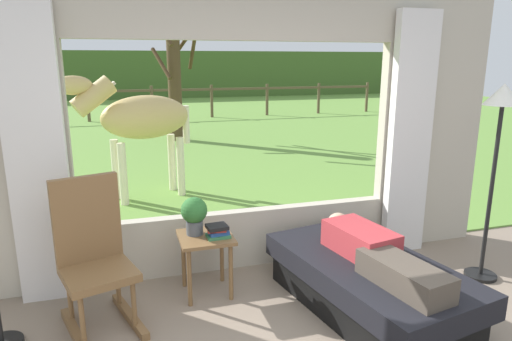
% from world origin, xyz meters
% --- Properties ---
extents(back_wall_with_window, '(5.20, 0.12, 2.55)m').
position_xyz_m(back_wall_with_window, '(0.00, 2.26, 1.25)').
color(back_wall_with_window, '#BCB29E').
rests_on(back_wall_with_window, ground_plane).
extents(curtain_panel_left, '(0.44, 0.10, 2.40)m').
position_xyz_m(curtain_panel_left, '(-1.69, 2.12, 1.20)').
color(curtain_panel_left, silver).
rests_on(curtain_panel_left, ground_plane).
extents(curtain_panel_right, '(0.44, 0.10, 2.40)m').
position_xyz_m(curtain_panel_right, '(1.69, 2.12, 1.20)').
color(curtain_panel_right, silver).
rests_on(curtain_panel_right, ground_plane).
extents(outdoor_pasture_lawn, '(36.00, 21.68, 0.02)m').
position_xyz_m(outdoor_pasture_lawn, '(0.00, 13.16, 0.01)').
color(outdoor_pasture_lawn, olive).
rests_on(outdoor_pasture_lawn, ground_plane).
extents(distant_hill_ridge, '(36.00, 2.00, 2.40)m').
position_xyz_m(distant_hill_ridge, '(0.00, 23.00, 1.20)').
color(distant_hill_ridge, '#44622A').
rests_on(distant_hill_ridge, ground_plane).
extents(recliner_sofa, '(1.19, 1.84, 0.42)m').
position_xyz_m(recliner_sofa, '(0.74, 1.19, 0.22)').
color(recliner_sofa, black).
rests_on(recliner_sofa, ground_plane).
extents(reclining_person, '(0.44, 1.43, 0.22)m').
position_xyz_m(reclining_person, '(0.74, 1.14, 0.52)').
color(reclining_person, '#B23338').
rests_on(reclining_person, recliner_sofa).
extents(rocking_chair, '(0.64, 0.79, 1.12)m').
position_xyz_m(rocking_chair, '(-1.30, 1.62, 0.55)').
color(rocking_chair, brown).
rests_on(rocking_chair, ground_plane).
extents(side_table, '(0.44, 0.44, 0.52)m').
position_xyz_m(side_table, '(-0.43, 1.81, 0.43)').
color(side_table, brown).
rests_on(side_table, ground_plane).
extents(potted_plant, '(0.22, 0.22, 0.32)m').
position_xyz_m(potted_plant, '(-0.51, 1.87, 0.70)').
color(potted_plant, '#4C5156').
rests_on(potted_plant, side_table).
extents(book_stack, '(0.19, 0.16, 0.11)m').
position_xyz_m(book_stack, '(-0.34, 1.75, 0.57)').
color(book_stack, '#337247').
rests_on(book_stack, side_table).
extents(floor_lamp_right, '(0.32, 0.32, 1.75)m').
position_xyz_m(floor_lamp_right, '(2.03, 1.37, 1.41)').
color(floor_lamp_right, black).
rests_on(floor_lamp_right, ground_plane).
extents(horse, '(1.81, 0.89, 1.73)m').
position_xyz_m(horse, '(-0.78, 4.72, 1.16)').
color(horse, tan).
rests_on(horse, outdoor_pasture_lawn).
extents(pasture_tree, '(1.53, 1.52, 3.47)m').
position_xyz_m(pasture_tree, '(0.27, 9.40, 1.61)').
color(pasture_tree, '#4C3823').
rests_on(pasture_tree, outdoor_pasture_lawn).
extents(pasture_fence_line, '(16.10, 0.10, 1.10)m').
position_xyz_m(pasture_fence_line, '(0.00, 13.64, 0.74)').
color(pasture_fence_line, brown).
rests_on(pasture_fence_line, outdoor_pasture_lawn).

